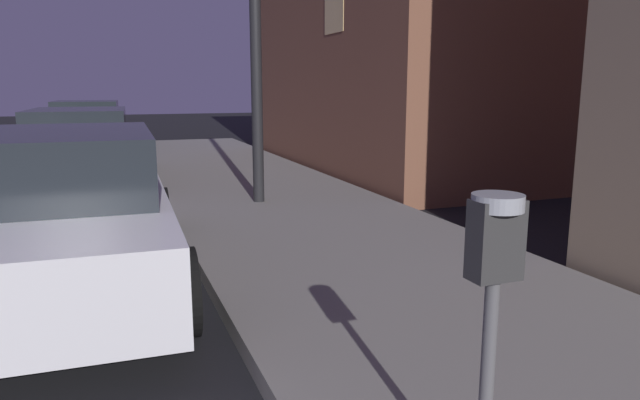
% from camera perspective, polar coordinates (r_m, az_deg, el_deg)
% --- Properties ---
extents(parking_meter, '(0.19, 0.19, 1.27)m').
position_cam_1_polar(parking_meter, '(2.25, 16.71, -7.13)').
color(parking_meter, '#59595B').
rests_on(parking_meter, sidewalk).
extents(car_white, '(2.08, 4.38, 1.43)m').
position_cam_1_polar(car_white, '(5.59, -23.94, -1.12)').
color(car_white, silver).
rests_on(car_white, ground).
extents(car_silver, '(2.15, 4.48, 1.43)m').
position_cam_1_polar(car_silver, '(11.13, -22.46, 4.66)').
color(car_silver, '#B7B7BF').
rests_on(car_silver, ground).
extents(car_green, '(2.25, 4.65, 1.43)m').
position_cam_1_polar(car_green, '(17.31, -21.91, 6.65)').
color(car_green, '#19592D').
rests_on(car_green, ground).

